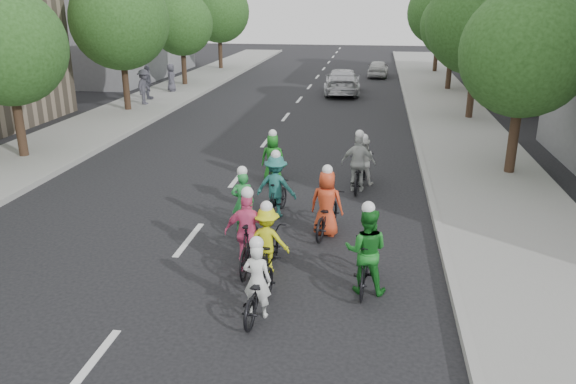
% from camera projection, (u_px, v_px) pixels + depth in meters
% --- Properties ---
extents(ground, '(120.00, 120.00, 0.00)m').
position_uv_depth(ground, '(189.00, 240.00, 13.66)').
color(ground, black).
rests_on(ground, ground).
extents(sidewalk_left, '(4.00, 80.00, 0.15)m').
position_uv_depth(sidewalk_left, '(84.00, 133.00, 24.13)').
color(sidewalk_left, gray).
rests_on(sidewalk_left, ground).
extents(curb_left, '(0.18, 80.00, 0.18)m').
position_uv_depth(curb_left, '(127.00, 134.00, 23.84)').
color(curb_left, '#999993').
rests_on(curb_left, ground).
extents(sidewalk_right, '(4.00, 80.00, 0.15)m').
position_uv_depth(sidewalk_right, '(468.00, 147.00, 21.81)').
color(sidewalk_right, gray).
rests_on(sidewalk_right, ground).
extents(curb_right, '(0.18, 80.00, 0.18)m').
position_uv_depth(curb_right, '(417.00, 145.00, 22.09)').
color(curb_right, '#999993').
rests_on(curb_right, ground).
extents(bldg_sw, '(10.00, 14.00, 8.00)m').
position_uv_depth(bldg_sw, '(97.00, 20.00, 40.80)').
color(bldg_sw, slate).
rests_on(bldg_sw, ground).
extents(tree_l_2, '(4.00, 4.00, 5.97)m').
position_uv_depth(tree_l_2, '(7.00, 47.00, 19.14)').
color(tree_l_2, black).
rests_on(tree_l_2, ground).
extents(tree_l_3, '(4.80, 4.80, 6.93)m').
position_uv_depth(tree_l_3, '(120.00, 20.00, 27.36)').
color(tree_l_3, black).
rests_on(tree_l_3, ground).
extents(tree_l_4, '(4.00, 4.00, 5.97)m').
position_uv_depth(tree_l_4, '(181.00, 24.00, 35.95)').
color(tree_l_4, black).
rests_on(tree_l_4, ground).
extents(tree_l_5, '(4.80, 4.80, 6.93)m').
position_uv_depth(tree_l_5, '(219.00, 12.00, 44.16)').
color(tree_l_5, black).
rests_on(tree_l_5, ground).
extents(tree_r_0, '(4.00, 4.00, 5.97)m').
position_uv_depth(tree_r_0, '(525.00, 53.00, 17.24)').
color(tree_r_0, black).
rests_on(tree_r_0, ground).
extents(tree_r_1, '(4.80, 4.80, 6.93)m').
position_uv_depth(tree_r_1, '(479.00, 22.00, 25.46)').
color(tree_r_1, black).
rests_on(tree_r_1, ground).
extents(tree_r_2, '(4.00, 4.00, 5.97)m').
position_uv_depth(tree_r_2, '(453.00, 26.00, 34.04)').
color(tree_r_2, black).
rests_on(tree_r_2, ground).
extents(tree_r_3, '(4.80, 4.80, 6.93)m').
position_uv_depth(tree_r_3, '(439.00, 12.00, 42.26)').
color(tree_r_3, black).
rests_on(tree_r_3, ground).
extents(cyclist_0, '(0.78, 1.87, 1.59)m').
position_uv_depth(cyclist_0, '(258.00, 287.00, 10.32)').
color(cyclist_0, black).
rests_on(cyclist_0, ground).
extents(cyclist_1, '(0.90, 1.80, 1.91)m').
position_uv_depth(cyclist_1, '(366.00, 257.00, 11.09)').
color(cyclist_1, black).
rests_on(cyclist_1, ground).
extents(cyclist_2, '(0.97, 1.75, 1.62)m').
position_uv_depth(cyclist_2, '(267.00, 246.00, 11.92)').
color(cyclist_2, black).
rests_on(cyclist_2, ground).
extents(cyclist_3, '(1.03, 1.90, 1.90)m').
position_uv_depth(cyclist_3, '(249.00, 239.00, 11.96)').
color(cyclist_3, black).
rests_on(cyclist_3, ground).
extents(cyclist_4, '(0.97, 1.96, 1.81)m').
position_uv_depth(cyclist_4, '(327.00, 210.00, 13.81)').
color(cyclist_4, black).
rests_on(cyclist_4, ground).
extents(cyclist_5, '(0.81, 1.80, 1.72)m').
position_uv_depth(cyclist_5, '(244.00, 208.00, 14.02)').
color(cyclist_5, black).
rests_on(cyclist_5, ground).
extents(cyclist_6, '(0.75, 1.70, 1.62)m').
position_uv_depth(cyclist_6, '(363.00, 166.00, 17.61)').
color(cyclist_6, black).
rests_on(cyclist_6, ground).
extents(cyclist_7, '(1.19, 1.69, 1.85)m').
position_uv_depth(cyclist_7, '(276.00, 191.00, 14.91)').
color(cyclist_7, black).
rests_on(cyclist_7, ground).
extents(cyclist_8, '(1.05, 1.80, 1.90)m').
position_uv_depth(cyclist_8, '(358.00, 170.00, 16.96)').
color(cyclist_8, black).
rests_on(cyclist_8, ground).
extents(cyclist_9, '(0.77, 1.68, 1.71)m').
position_uv_depth(cyclist_9, '(273.00, 162.00, 17.78)').
color(cyclist_9, black).
rests_on(cyclist_9, ground).
extents(follow_car_lead, '(2.35, 5.26, 1.50)m').
position_uv_depth(follow_car_lead, '(342.00, 81.00, 34.10)').
color(follow_car_lead, silver).
rests_on(follow_car_lead, ground).
extents(follow_car_trail, '(1.59, 3.65, 1.22)m').
position_uv_depth(follow_car_trail, '(378.00, 68.00, 41.46)').
color(follow_car_trail, silver).
rests_on(follow_car_trail, ground).
extents(spectator_0, '(0.72, 1.21, 1.85)m').
position_uv_depth(spectator_0, '(144.00, 87.00, 29.86)').
color(spectator_0, '#44434F').
rests_on(spectator_0, sidewalk_left).
extents(spectator_1, '(0.62, 1.16, 1.88)m').
position_uv_depth(spectator_1, '(148.00, 82.00, 31.38)').
color(spectator_1, '#545462').
rests_on(spectator_1, sidewalk_left).
extents(spectator_2, '(0.67, 0.89, 1.64)m').
position_uv_depth(spectator_2, '(171.00, 78.00, 34.05)').
color(spectator_2, '#484752').
rests_on(spectator_2, sidewalk_left).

